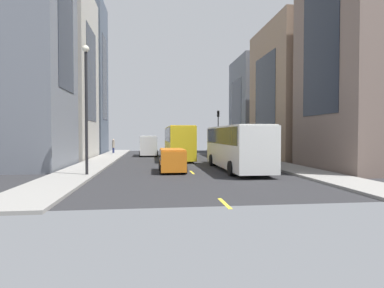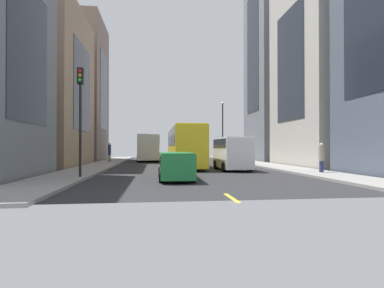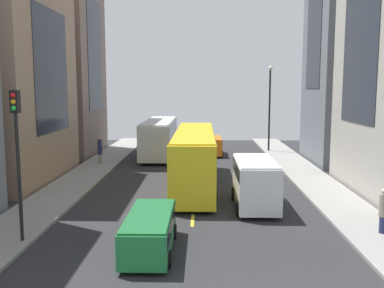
{
  "view_description": "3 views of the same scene",
  "coord_description": "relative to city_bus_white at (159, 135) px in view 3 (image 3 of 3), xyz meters",
  "views": [
    {
      "loc": [
        2.81,
        33.39,
        2.71
      ],
      "look_at": [
        -1.48,
        -1.53,
        1.7
      ],
      "focal_mm": 30.23,
      "sensor_mm": 36.0,
      "label": 1
    },
    {
      "loc": [
        -2.69,
        -31.63,
        1.82
      ],
      "look_at": [
        1.08,
        0.06,
        2.14
      ],
      "focal_mm": 28.52,
      "sensor_mm": 36.0,
      "label": 2
    },
    {
      "loc": [
        0.48,
        -30.85,
        6.4
      ],
      "look_at": [
        -0.24,
        -1.84,
        2.59
      ],
      "focal_mm": 40.67,
      "sensor_mm": 36.0,
      "label": 3
    }
  ],
  "objects": [
    {
      "name": "traffic_light_near_corner",
      "position": [
        -3.36,
        -23.16,
        2.39
      ],
      "size": [
        0.32,
        0.44,
        6.13
      ],
      "color": "black",
      "rests_on": "ground"
    },
    {
      "name": "streetlamp_near",
      "position": [
        10.57,
        2.71,
        3.1
      ],
      "size": [
        0.44,
        0.44,
        8.26
      ],
      "color": "black",
      "rests_on": "ground"
    },
    {
      "name": "building_west_2",
      "position": [
        -10.97,
        1.11,
        7.34
      ],
      "size": [
        9.78,
        9.31,
        18.69
      ],
      "color": "#7A665B",
      "rests_on": "ground"
    },
    {
      "name": "car_green_0",
      "position": [
        1.97,
        -23.82,
        -1.11
      ],
      "size": [
        1.9,
        4.78,
        1.51
      ],
      "color": "#1E7238",
      "rests_on": "ground"
    },
    {
      "name": "lane_stripe_4",
      "position": [
        3.55,
        11.73,
        -2.0
      ],
      "size": [
        0.16,
        2.0,
        0.01
      ],
      "primitive_type": "cube",
      "color": "yellow",
      "rests_on": "ground"
    },
    {
      "name": "car_orange_1",
      "position": [
        4.94,
        0.66,
        -1.02
      ],
      "size": [
        1.91,
        4.07,
        1.67
      ],
      "color": "orange",
      "rests_on": "ground"
    },
    {
      "name": "lane_stripe_1",
      "position": [
        3.55,
        -19.77,
        -2.0
      ],
      "size": [
        0.16,
        2.0,
        0.01
      ],
      "primitive_type": "cube",
      "color": "yellow",
      "rests_on": "ground"
    },
    {
      "name": "lane_stripe_2",
      "position": [
        3.55,
        -9.27,
        -2.0
      ],
      "size": [
        0.16,
        2.0,
        0.01
      ],
      "primitive_type": "cube",
      "color": "yellow",
      "rests_on": "ground"
    },
    {
      "name": "ground_plane",
      "position": [
        3.55,
        -9.27,
        -2.01
      ],
      "size": [
        42.97,
        42.97,
        0.0
      ],
      "primitive_type": "plane",
      "color": "#28282B"
    },
    {
      "name": "streetcar_yellow",
      "position": [
        3.5,
        -12.29,
        0.12
      ],
      "size": [
        2.7,
        13.55,
        3.59
      ],
      "color": "yellow",
      "rests_on": "ground"
    },
    {
      "name": "pedestrian_crossing_near",
      "position": [
        -4.43,
        -4.97,
        -0.71
      ],
      "size": [
        0.36,
        0.36,
        2.18
      ],
      "rotation": [
        0.0,
        0.0,
        5.1
      ],
      "color": "gray",
      "rests_on": "ground"
    },
    {
      "name": "lane_stripe_3",
      "position": [
        3.55,
        1.23,
        -2.0
      ],
      "size": [
        0.16,
        2.0,
        0.01
      ],
      "primitive_type": "cube",
      "color": "yellow",
      "rests_on": "ground"
    },
    {
      "name": "city_bus_white",
      "position": [
        0.0,
        0.0,
        0.0
      ],
      "size": [
        2.8,
        11.22,
        3.35
      ],
      "color": "silver",
      "rests_on": "ground"
    },
    {
      "name": "sidewalk_west",
      "position": [
        -4.45,
        -9.27,
        -1.93
      ],
      "size": [
        2.97,
        44.0,
        0.15
      ],
      "primitive_type": "cube",
      "color": "gray",
      "rests_on": "ground"
    },
    {
      "name": "pedestrian_waiting_curb",
      "position": [
        11.77,
        -21.85,
        -0.83
      ],
      "size": [
        0.36,
        0.36,
        1.95
      ],
      "rotation": [
        0.0,
        0.0,
        4.32
      ],
      "color": "navy",
      "rests_on": "ground"
    },
    {
      "name": "delivery_van_white",
      "position": [
        6.83,
        -17.44,
        -0.5
      ],
      "size": [
        2.25,
        5.02,
        2.58
      ],
      "color": "white",
      "rests_on": "ground"
    },
    {
      "name": "sidewalk_east",
      "position": [
        11.55,
        -9.27,
        -1.93
      ],
      "size": [
        2.97,
        44.0,
        0.15
      ],
      "primitive_type": "cube",
      "color": "gray",
      "rests_on": "ground"
    }
  ]
}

